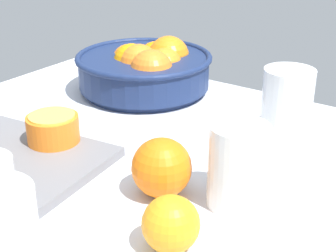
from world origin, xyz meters
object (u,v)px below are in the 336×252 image
Objects in this scene: juice_glass at (238,171)px; loose_orange_3 at (162,168)px; fruit_bowl at (146,68)px; second_glass at (286,108)px; orange_half_0 at (53,128)px; loose_orange_0 at (171,224)px.

juice_glass reaches higher than loose_orange_3.
juice_glass is at bearing -37.44° from fruit_bowl.
second_glass reaches higher than fruit_bowl.
loose_orange_0 is at bearing -18.61° from orange_half_0.
juice_glass is 0.95× the size of second_glass.
second_glass is (32.69, -4.22, 0.16)cm from fruit_bowl.
fruit_bowl is 3.42× the size of loose_orange_3.
second_glass is 27.76cm from loose_orange_3.
loose_orange_3 is (26.47, -31.26, -0.85)cm from fruit_bowl.
second_glass is at bearing 97.82° from juice_glass.
loose_orange_3 reaches higher than orange_half_0.
second_glass is 1.45× the size of loose_orange_3.
juice_glass is (35.88, -27.47, 0.01)cm from fruit_bowl.
loose_orange_3 is at bearing 130.76° from loose_orange_0.
fruit_bowl reaches higher than loose_orange_0.
loose_orange_3 is (22.09, -1.03, 0.36)cm from orange_half_0.
fruit_bowl is at bearing 172.64° from second_glass.
fruit_bowl is 32.96cm from second_glass.
second_glass is at bearing -7.36° from fruit_bowl.
loose_orange_0 reaches higher than orange_half_0.
loose_orange_0 is (-1.63, -12.82, -1.58)cm from juice_glass.
second_glass reaches higher than loose_orange_3.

